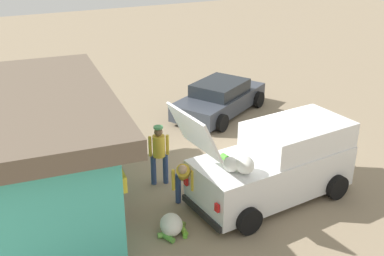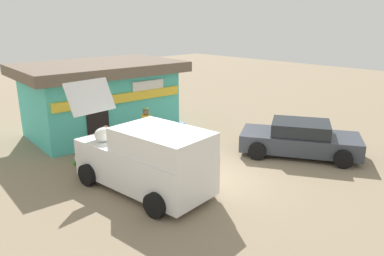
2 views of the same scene
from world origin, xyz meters
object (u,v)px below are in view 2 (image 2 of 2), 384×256
at_px(delivery_van, 147,159).
at_px(paint_bucket, 182,126).
at_px(customer_bending, 117,140).
at_px(unloaded_banana_pile, 85,158).
at_px(vendor_standing, 146,127).
at_px(storefront_bar, 101,97).
at_px(parked_sedan, 300,139).

bearing_deg(delivery_van, paint_bucket, 37.44).
bearing_deg(customer_bending, delivery_van, -103.50).
height_order(unloaded_banana_pile, paint_bucket, unloaded_banana_pile).
height_order(delivery_van, vendor_standing, delivery_van).
relative_size(customer_bending, paint_bucket, 4.17).
bearing_deg(storefront_bar, delivery_van, -110.02).
height_order(customer_bending, unloaded_banana_pile, customer_bending).
bearing_deg(vendor_standing, storefront_bar, 86.57).
height_order(delivery_van, paint_bucket, delivery_van).
bearing_deg(storefront_bar, vendor_standing, -93.43).
bearing_deg(delivery_van, vendor_standing, 52.24).
height_order(parked_sedan, vendor_standing, vendor_standing).
relative_size(delivery_van, vendor_standing, 2.82).
height_order(storefront_bar, delivery_van, storefront_bar).
bearing_deg(unloaded_banana_pile, paint_bucket, 6.44).
distance_m(parked_sedan, vendor_standing, 5.75).
distance_m(vendor_standing, unloaded_banana_pile, 2.49).
relative_size(parked_sedan, customer_bending, 3.28).
distance_m(customer_bending, unloaded_banana_pile, 1.32).
relative_size(storefront_bar, delivery_van, 1.42).
distance_m(parked_sedan, unloaded_banana_pile, 7.86).
bearing_deg(customer_bending, unloaded_banana_pile, 139.93).
height_order(storefront_bar, parked_sedan, storefront_bar).
height_order(parked_sedan, customer_bending, customer_bending).
xyz_separation_m(storefront_bar, unloaded_banana_pile, (-2.47, -2.80, -1.41)).
distance_m(storefront_bar, parked_sedan, 8.53).
bearing_deg(delivery_van, storefront_bar, 69.98).
bearing_deg(delivery_van, customer_bending, 76.50).
bearing_deg(parked_sedan, unloaded_banana_pile, 142.27).
bearing_deg(unloaded_banana_pile, customer_bending, -40.07).
height_order(parked_sedan, unloaded_banana_pile, parked_sedan).
xyz_separation_m(storefront_bar, customer_bending, (-1.59, -3.54, -0.76)).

